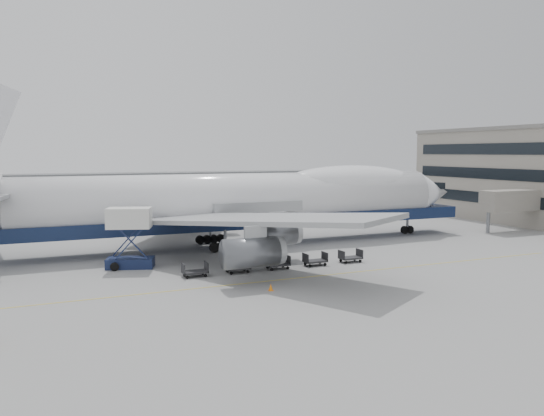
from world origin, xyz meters
name	(u,v)px	position (x,y,z in m)	size (l,w,h in m)	color
ground	(281,264)	(0.00, 0.00, 0.00)	(260.00, 260.00, 0.00)	gray
apron_line	(307,277)	(0.00, -6.00, 0.01)	(60.00, 0.15, 0.01)	gold
hangar	(106,189)	(-10.00, 70.00, 3.50)	(110.00, 8.00, 7.00)	slate
airliner	(246,200)	(0.64, 12.00, 5.62)	(67.00, 55.30, 19.98)	white
catering_truck	(130,234)	(-14.38, 4.52, 3.43)	(5.02, 4.10, 6.00)	#162043
traffic_cone	(271,287)	(-4.96, -9.09, 0.28)	(0.40, 0.40, 0.59)	orange
dolly_0	(195,271)	(-9.47, -1.78, 0.53)	(2.30, 1.35, 1.30)	#2D2D30
dolly_1	(238,267)	(-5.30, -1.78, 0.53)	(2.30, 1.35, 1.30)	#2D2D30
dolly_2	(278,264)	(-1.13, -1.78, 0.53)	(2.30, 1.35, 1.30)	#2D2D30
dolly_3	(315,260)	(3.04, -1.78, 0.53)	(2.30, 1.35, 1.30)	#2D2D30
dolly_4	(350,257)	(7.21, -1.78, 0.53)	(2.30, 1.35, 1.30)	#2D2D30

